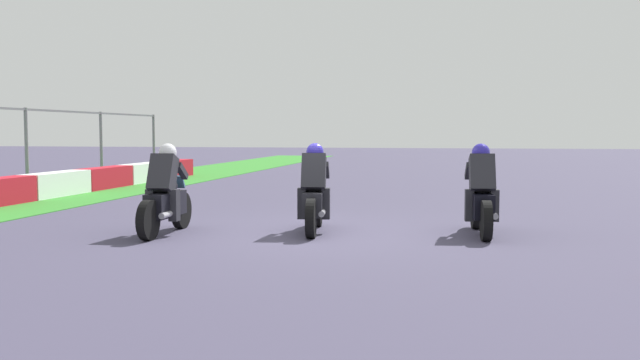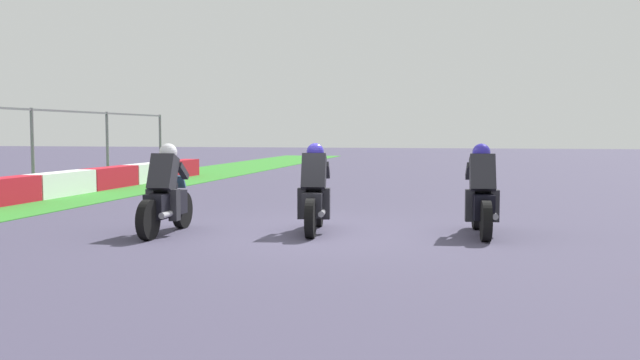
# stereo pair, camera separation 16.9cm
# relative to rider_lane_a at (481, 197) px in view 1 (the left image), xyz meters

# --- Properties ---
(ground_plane) EXTENTS (120.00, 120.00, 0.00)m
(ground_plane) POSITION_rel_rider_lane_a_xyz_m (-0.34, 2.68, -0.62)
(ground_plane) COLOR #433E56
(rider_lane_a) EXTENTS (2.04, 0.56, 1.51)m
(rider_lane_a) POSITION_rel_rider_lane_a_xyz_m (0.00, 0.00, 0.00)
(rider_lane_a) COLOR black
(rider_lane_a) RESTS_ON ground_plane
(rider_lane_b) EXTENTS (2.04, 0.58, 1.51)m
(rider_lane_b) POSITION_rel_rider_lane_a_xyz_m (-0.24, 2.77, 0.00)
(rider_lane_b) COLOR black
(rider_lane_b) RESTS_ON ground_plane
(rider_lane_c) EXTENTS (2.04, 0.54, 1.51)m
(rider_lane_c) POSITION_rel_rider_lane_a_xyz_m (-0.95, 5.15, 0.00)
(rider_lane_c) COLOR black
(rider_lane_c) RESTS_ON ground_plane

